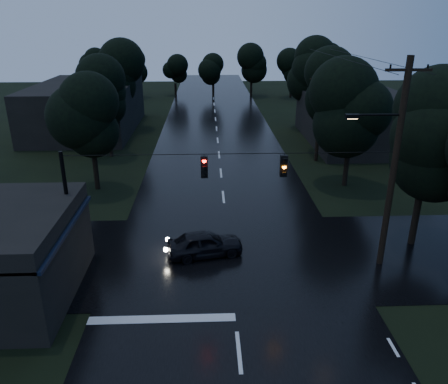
{
  "coord_description": "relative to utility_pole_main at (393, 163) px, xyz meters",
  "views": [
    {
      "loc": [
        -1.05,
        -7.68,
        11.41
      ],
      "look_at": [
        -0.17,
        14.52,
        2.57
      ],
      "focal_mm": 35.0,
      "sensor_mm": 36.0,
      "label": 1
    }
  ],
  "objects": [
    {
      "name": "cross_street",
      "position": [
        -7.41,
        1.0,
        -5.26
      ],
      "size": [
        60.0,
        9.0,
        0.02
      ],
      "primitive_type": "cube",
      "color": "black",
      "rests_on": "ground"
    },
    {
      "name": "building_far_left",
      "position": [
        -21.41,
        29.0,
        -2.76
      ],
      "size": [
        10.0,
        16.0,
        5.0
      ],
      "primitive_type": "cube",
      "color": "black",
      "rests_on": "ground"
    },
    {
      "name": "main_road",
      "position": [
        -7.41,
        19.0,
        -5.26
      ],
      "size": [
        12.0,
        120.0,
        0.02
      ],
      "primitive_type": "cube",
      "color": "black",
      "rests_on": "ground"
    },
    {
      "name": "car",
      "position": [
        -8.66,
        1.18,
        -4.6
      ],
      "size": [
        4.12,
        2.33,
        1.32
      ],
      "primitive_type": "imported",
      "rotation": [
        0.0,
        0.0,
        1.78
      ],
      "color": "black",
      "rests_on": "ground"
    },
    {
      "name": "anchor_pole_left",
      "position": [
        -14.91,
        0.0,
        -2.26
      ],
      "size": [
        0.18,
        0.18,
        6.0
      ],
      "primitive_type": "cylinder",
      "color": "black",
      "rests_on": "ground"
    },
    {
      "name": "utility_pole_far",
      "position": [
        0.89,
        17.0,
        -1.38
      ],
      "size": [
        2.0,
        0.3,
        7.5
      ],
      "color": "black",
      "rests_on": "ground"
    },
    {
      "name": "tree_left_b",
      "position": [
        -17.01,
        19.0,
        0.36
      ],
      "size": [
        4.2,
        4.2,
        8.85
      ],
      "color": "black",
      "rests_on": "ground"
    },
    {
      "name": "utility_pole_main",
      "position": [
        0.0,
        0.0,
        0.0
      ],
      "size": [
        3.5,
        0.3,
        10.0
      ],
      "color": "black",
      "rests_on": "ground"
    },
    {
      "name": "tree_right_b",
      "position": [
        2.19,
        19.0,
        0.74
      ],
      "size": [
        4.48,
        4.48,
        9.44
      ],
      "color": "black",
      "rests_on": "ground"
    },
    {
      "name": "span_signals",
      "position": [
        -6.85,
        -0.01,
        -0.01
      ],
      "size": [
        15.0,
        0.37,
        1.12
      ],
      "color": "black",
      "rests_on": "ground"
    },
    {
      "name": "tree_left_a",
      "position": [
        -16.41,
        11.0,
        -0.02
      ],
      "size": [
        3.92,
        3.92,
        8.26
      ],
      "color": "black",
      "rests_on": "ground"
    },
    {
      "name": "tree_right_a",
      "position": [
        1.59,
        11.0,
        0.36
      ],
      "size": [
        4.2,
        4.2,
        8.85
      ],
      "color": "black",
      "rests_on": "ground"
    },
    {
      "name": "tree_right_c",
      "position": [
        2.79,
        29.0,
        1.11
      ],
      "size": [
        4.76,
        4.76,
        10.03
      ],
      "color": "black",
      "rests_on": "ground"
    },
    {
      "name": "tree_left_c",
      "position": [
        -17.61,
        29.0,
        0.74
      ],
      "size": [
        4.48,
        4.48,
        9.44
      ],
      "color": "black",
      "rests_on": "ground"
    },
    {
      "name": "tree_corner_near",
      "position": [
        2.59,
        2.0,
        0.74
      ],
      "size": [
        4.48,
        4.48,
        9.44
      ],
      "color": "black",
      "rests_on": "ground"
    },
    {
      "name": "building_far_right",
      "position": [
        6.59,
        23.0,
        -3.06
      ],
      "size": [
        10.0,
        14.0,
        4.4
      ],
      "primitive_type": "cube",
      "color": "black",
      "rests_on": "ground"
    }
  ]
}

